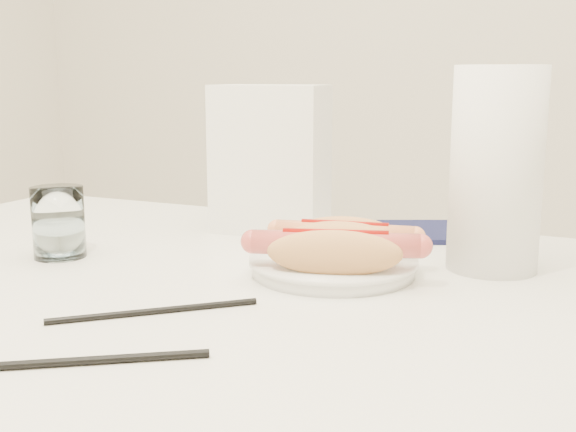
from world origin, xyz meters
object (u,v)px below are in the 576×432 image
at_px(hotdog_left, 344,239).
at_px(hotdog_right, 335,251).
at_px(plate, 333,267).
at_px(table, 208,327).
at_px(water_glass, 58,222).
at_px(napkin_box, 270,160).
at_px(paper_towel_roll, 496,170).

distance_m(hotdog_left, hotdog_right, 0.07).
bearing_deg(plate, table, -147.82).
xyz_separation_m(table, plate, (0.13, 0.08, 0.07)).
bearing_deg(plate, water_glass, -168.67).
bearing_deg(water_glass, hotdog_right, 4.27).
bearing_deg(plate, hotdog_right, -66.70).
xyz_separation_m(table, napkin_box, (-0.04, 0.26, 0.17)).
relative_size(table, plate, 6.19).
relative_size(napkin_box, paper_towel_roll, 0.90).
bearing_deg(paper_towel_roll, napkin_box, 166.57).
distance_m(plate, water_glass, 0.36).
distance_m(table, paper_towel_roll, 0.39).
height_order(hotdog_left, hotdog_right, hotdog_right).
bearing_deg(hotdog_right, napkin_box, 112.54).
height_order(water_glass, napkin_box, napkin_box).
bearing_deg(plate, napkin_box, 133.13).
relative_size(table, napkin_box, 5.46).
xyz_separation_m(hotdog_right, water_glass, (-0.37, -0.03, 0.01)).
relative_size(table, hotdog_left, 7.00).
bearing_deg(paper_towel_roll, table, -148.58).
xyz_separation_m(table, paper_towel_roll, (0.30, 0.18, 0.18)).
relative_size(plate, hotdog_right, 1.04).
distance_m(table, napkin_box, 0.31).
relative_size(table, water_glass, 12.97).
bearing_deg(hotdog_right, paper_towel_roll, 26.28).
bearing_deg(paper_towel_roll, hotdog_right, -136.24).
xyz_separation_m(hotdog_right, paper_towel_roll, (0.15, 0.14, 0.08)).
distance_m(plate, paper_towel_roll, 0.23).
xyz_separation_m(hotdog_left, napkin_box, (-0.17, 0.15, 0.07)).
height_order(table, plate, plate).
distance_m(hotdog_right, napkin_box, 0.30).
bearing_deg(hotdog_left, plate, -109.47).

